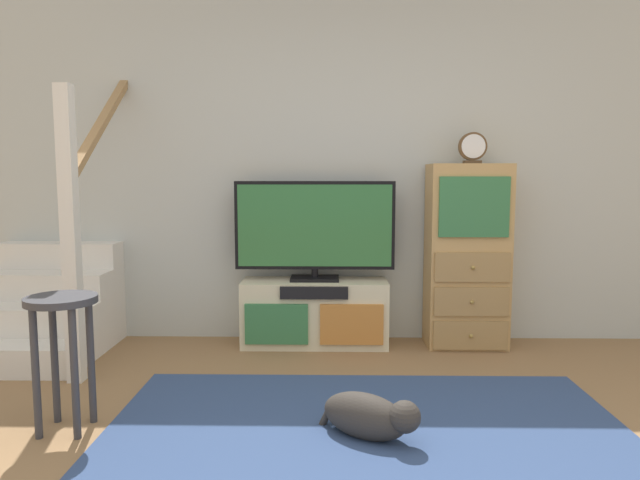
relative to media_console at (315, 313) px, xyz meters
name	(u,v)px	position (x,y,z in m)	size (l,w,h in m)	color
back_wall	(354,165)	(0.30, 0.27, 1.11)	(6.40, 0.12, 2.70)	#B2B7B2
area_rug	(369,442)	(0.30, -1.59, -0.24)	(2.60, 1.80, 0.01)	navy
media_console	(315,313)	(0.00, 0.00, 0.00)	(1.08, 0.38, 0.49)	beige
television	(315,228)	(0.00, 0.02, 0.64)	(1.18, 0.22, 0.74)	black
side_cabinet	(467,256)	(1.13, 0.01, 0.43)	(0.58, 0.38, 1.35)	tan
desk_clock	(473,148)	(1.14, 0.00, 1.22)	(0.20, 0.08, 0.23)	#4C3823
staircase	(59,295)	(-1.94, 0.01, 0.12)	(1.00, 1.36, 2.20)	silver
bar_stool_near	(62,331)	(-1.20, -1.47, 0.26)	(0.34, 0.34, 0.68)	#333338
dog	(370,416)	(0.31, -1.55, -0.13)	(0.49, 0.40, 0.23)	#332D28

